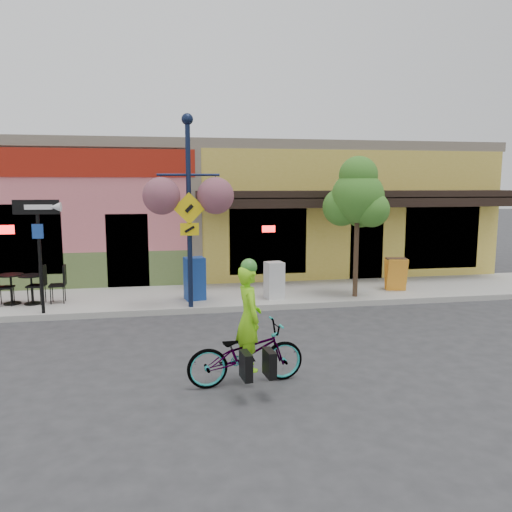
{
  "coord_description": "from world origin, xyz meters",
  "views": [
    {
      "loc": [
        -1.88,
        -11.47,
        3.18
      ],
      "look_at": [
        0.29,
        0.5,
        1.4
      ],
      "focal_mm": 35.0,
      "sensor_mm": 36.0,
      "label": 1
    }
  ],
  "objects": [
    {
      "name": "sandwich_board",
      "position": [
        4.51,
        1.41,
        0.62
      ],
      "size": [
        0.63,
        0.51,
        0.93
      ],
      "primitive_type": null,
      "rotation": [
        0.0,
        0.0,
        -0.19
      ],
      "color": "orange",
      "rests_on": "sidewalk"
    },
    {
      "name": "bicycle",
      "position": [
        -0.68,
        -3.96,
        0.5
      ],
      "size": [
        1.96,
        0.87,
        1.0
      ],
      "primitive_type": "imported",
      "rotation": [
        0.0,
        0.0,
        1.68
      ],
      "color": "maroon",
      "rests_on": "ground"
    },
    {
      "name": "lamp_post",
      "position": [
        -1.32,
        0.65,
        2.48
      ],
      "size": [
        1.5,
        0.62,
        4.67
      ],
      "primitive_type": null,
      "rotation": [
        0.0,
        0.0,
        -0.02
      ],
      "color": "#101933",
      "rests_on": "sidewalk"
    },
    {
      "name": "one_way_sign",
      "position": [
        -4.77,
        0.65,
        1.48
      ],
      "size": [
        1.03,
        0.25,
        2.66
      ],
      "primitive_type": null,
      "rotation": [
        0.0,
        0.0,
        -0.03
      ],
      "color": "black",
      "rests_on": "sidewalk"
    },
    {
      "name": "cafe_set_left",
      "position": [
        -5.76,
        1.74,
        0.65
      ],
      "size": [
        1.77,
        1.08,
        1.0
      ],
      "primitive_type": null,
      "rotation": [
        0.0,
        0.0,
        -0.15
      ],
      "color": "black",
      "rests_on": "sidewalk"
    },
    {
      "name": "street_tree",
      "position": [
        3.11,
        1.03,
        2.04
      ],
      "size": [
        1.92,
        1.92,
        3.78
      ],
      "primitive_type": null,
      "rotation": [
        0.0,
        0.0,
        -0.39
      ],
      "color": "#3D7A26",
      "rests_on": "sidewalk"
    },
    {
      "name": "curb",
      "position": [
        0.0,
        0.55,
        0.07
      ],
      "size": [
        24.0,
        0.12,
        0.15
      ],
      "primitive_type": "cube",
      "color": "#A8A59E",
      "rests_on": "ground"
    },
    {
      "name": "newspaper_box_blue",
      "position": [
        -1.17,
        1.44,
        0.71
      ],
      "size": [
        0.58,
        0.54,
        1.11
      ],
      "primitive_type": null,
      "rotation": [
        0.0,
        0.0,
        0.2
      ],
      "color": "navy",
      "rests_on": "sidewalk"
    },
    {
      "name": "sidewalk",
      "position": [
        0.0,
        2.0,
        0.07
      ],
      "size": [
        24.0,
        3.0,
        0.15
      ],
      "primitive_type": "cube",
      "color": "#9E9B93",
      "rests_on": "ground"
    },
    {
      "name": "newspaper_box_grey",
      "position": [
        0.91,
        1.19,
        0.64
      ],
      "size": [
        0.52,
        0.48,
        0.97
      ],
      "primitive_type": null,
      "rotation": [
        0.0,
        0.0,
        0.18
      ],
      "color": "silver",
      "rests_on": "sidewalk"
    },
    {
      "name": "cafe_set_right",
      "position": [
        -5.25,
        1.63,
        0.64
      ],
      "size": [
        1.67,
        0.9,
        0.98
      ],
      "primitive_type": null,
      "rotation": [
        0.0,
        0.0,
        0.05
      ],
      "color": "black",
      "rests_on": "sidewalk"
    },
    {
      "name": "cyclist_rider",
      "position": [
        -0.63,
        -3.96,
        0.83
      ],
      "size": [
        0.46,
        0.65,
        1.66
      ],
      "primitive_type": "imported",
      "rotation": [
        0.0,
        0.0,
        1.68
      ],
      "color": "#83E117",
      "rests_on": "ground"
    },
    {
      "name": "ground",
      "position": [
        0.0,
        0.0,
        0.0
      ],
      "size": [
        90.0,
        90.0,
        0.0
      ],
      "primitive_type": "plane",
      "color": "#2D2D30",
      "rests_on": "ground"
    },
    {
      "name": "building",
      "position": [
        0.0,
        7.5,
        2.25
      ],
      "size": [
        18.2,
        8.2,
        4.5
      ],
      "primitive_type": null,
      "color": "#D66A72",
      "rests_on": "ground"
    }
  ]
}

